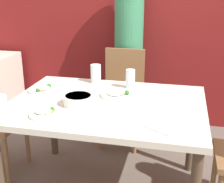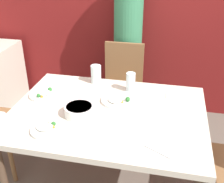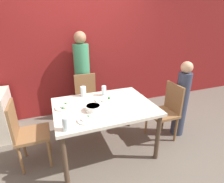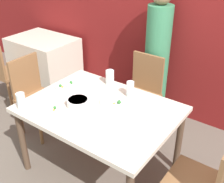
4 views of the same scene
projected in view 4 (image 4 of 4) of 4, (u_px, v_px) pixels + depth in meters
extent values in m
plane|color=#60564C|center=(101.00, 168.00, 2.82)|extent=(10.00, 10.00, 0.00)
cube|color=maroon|center=(175.00, 6.00, 3.13)|extent=(10.00, 0.06, 2.70)
cube|color=beige|center=(100.00, 109.00, 2.48)|extent=(1.32, 0.98, 0.04)
cylinder|color=#4C3828|center=(23.00, 141.00, 2.66)|extent=(0.06, 0.06, 0.68)
cylinder|color=#4C3828|center=(83.00, 102.00, 3.27)|extent=(0.06, 0.06, 0.68)
cylinder|color=#4C3828|center=(179.00, 142.00, 2.65)|extent=(0.06, 0.06, 0.68)
cube|color=brown|center=(138.00, 98.00, 3.17)|extent=(0.40, 0.40, 0.04)
cube|color=brown|center=(148.00, 73.00, 3.18)|extent=(0.38, 0.03, 0.44)
cylinder|color=brown|center=(118.00, 116.00, 3.25)|extent=(0.04, 0.04, 0.42)
cylinder|color=brown|center=(142.00, 126.00, 3.08)|extent=(0.04, 0.04, 0.42)
cylinder|color=brown|center=(133.00, 104.00, 3.48)|extent=(0.04, 0.04, 0.42)
cylinder|color=brown|center=(157.00, 113.00, 3.32)|extent=(0.04, 0.04, 0.42)
cube|color=brown|center=(194.00, 182.00, 2.10)|extent=(0.40, 0.40, 0.04)
cylinder|color=brown|center=(179.00, 180.00, 2.41)|extent=(0.04, 0.04, 0.42)
cube|color=brown|center=(39.00, 99.00, 3.14)|extent=(0.40, 0.40, 0.04)
cube|color=brown|center=(25.00, 76.00, 3.11)|extent=(0.03, 0.38, 0.44)
cylinder|color=brown|center=(40.00, 128.00, 3.05)|extent=(0.04, 0.04, 0.42)
cylinder|color=brown|center=(62.00, 115.00, 3.28)|extent=(0.04, 0.04, 0.42)
cylinder|color=brown|center=(21.00, 118.00, 3.22)|extent=(0.04, 0.04, 0.42)
cylinder|color=brown|center=(43.00, 106.00, 3.45)|extent=(0.04, 0.04, 0.42)
cylinder|color=#387F56|center=(156.00, 65.00, 3.31)|extent=(0.28, 0.28, 1.40)
cylinder|color=white|center=(78.00, 102.00, 2.48)|extent=(0.20, 0.20, 0.07)
cylinder|color=#BC5123|center=(78.00, 99.00, 2.46)|extent=(0.17, 0.17, 0.01)
cylinder|color=white|center=(114.00, 101.00, 2.54)|extent=(0.26, 0.26, 0.02)
ellipsoid|color=white|center=(110.00, 100.00, 2.52)|extent=(0.11, 0.11, 0.02)
sphere|color=#2D702D|center=(119.00, 102.00, 2.48)|extent=(0.04, 0.04, 0.04)
cone|color=orange|center=(110.00, 98.00, 2.55)|extent=(0.02, 0.02, 0.02)
cone|color=orange|center=(114.00, 103.00, 2.48)|extent=(0.02, 0.02, 0.03)
cylinder|color=white|center=(50.00, 111.00, 2.41)|extent=(0.21, 0.21, 0.02)
ellipsoid|color=white|center=(48.00, 108.00, 2.41)|extent=(0.10, 0.10, 0.02)
cone|color=orange|center=(54.00, 109.00, 2.39)|extent=(0.02, 0.02, 0.02)
sphere|color=#2D702D|center=(55.00, 108.00, 2.41)|extent=(0.03, 0.03, 0.03)
cone|color=orange|center=(52.00, 107.00, 2.42)|extent=(0.02, 0.02, 0.03)
cylinder|color=white|center=(66.00, 86.00, 2.81)|extent=(0.22, 0.22, 0.02)
ellipsoid|color=white|center=(66.00, 84.00, 2.79)|extent=(0.09, 0.09, 0.02)
cone|color=orange|center=(62.00, 86.00, 2.75)|extent=(0.02, 0.02, 0.02)
cone|color=orange|center=(67.00, 85.00, 2.76)|extent=(0.02, 0.02, 0.03)
sphere|color=#2D702D|center=(71.00, 83.00, 2.81)|extent=(0.03, 0.03, 0.03)
sphere|color=#2D702D|center=(60.00, 86.00, 2.76)|extent=(0.03, 0.03, 0.03)
cylinder|color=silver|center=(130.00, 89.00, 2.61)|extent=(0.07, 0.07, 0.15)
cylinder|color=silver|center=(110.00, 77.00, 2.82)|extent=(0.08, 0.08, 0.15)
cylinder|color=silver|center=(21.00, 101.00, 2.42)|extent=(0.08, 0.08, 0.15)
cube|color=white|center=(163.00, 108.00, 2.46)|extent=(0.14, 0.14, 0.01)
cube|color=silver|center=(143.00, 117.00, 2.33)|extent=(0.18, 0.07, 0.01)
cube|color=silver|center=(109.00, 145.00, 2.02)|extent=(0.17, 0.10, 0.01)
cube|color=beige|center=(45.00, 62.00, 4.21)|extent=(0.93, 0.68, 0.74)
cube|color=brown|center=(10.00, 72.00, 3.75)|extent=(0.40, 0.40, 0.04)
cylinder|color=brown|center=(30.00, 86.00, 3.89)|extent=(0.04, 0.04, 0.42)
cylinder|color=brown|center=(15.00, 80.00, 4.06)|extent=(0.04, 0.04, 0.42)
cylinder|color=brown|center=(10.00, 96.00, 3.66)|extent=(0.04, 0.04, 0.42)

